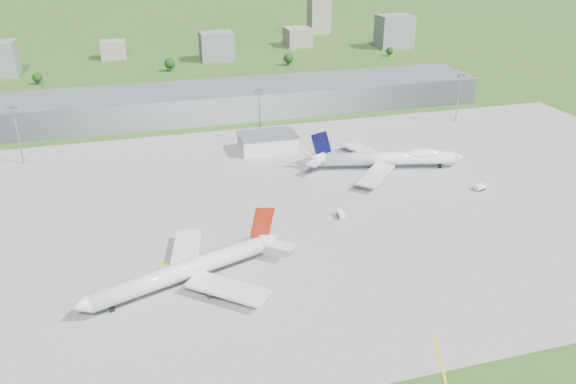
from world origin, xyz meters
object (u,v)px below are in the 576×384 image
object	(u,v)px
van_white_near	(341,215)
van_white_far	(480,187)
airliner_red_twin	(189,269)
airliner_blue_quad	(389,158)
tug_yellow	(165,268)

from	to	relation	value
van_white_near	van_white_far	distance (m)	63.29
van_white_far	airliner_red_twin	bearing A→B (deg)	-178.95
van_white_near	airliner_red_twin	bearing A→B (deg)	120.24
airliner_blue_quad	van_white_near	bearing A→B (deg)	-120.89
tug_yellow	van_white_far	size ratio (longest dim) A/B	0.82
airliner_red_twin	van_white_far	world-z (taller)	airliner_red_twin
airliner_red_twin	tug_yellow	world-z (taller)	airliner_red_twin
airliner_red_twin	van_white_near	size ratio (longest dim) A/B	13.35
airliner_blue_quad	van_white_far	bearing A→B (deg)	-35.55
van_white_near	van_white_far	size ratio (longest dim) A/B	0.92
van_white_near	van_white_far	world-z (taller)	van_white_far
airliner_blue_quad	van_white_near	distance (m)	52.33
van_white_near	van_white_far	bearing A→B (deg)	-78.33
airliner_blue_quad	van_white_far	distance (m)	40.47
airliner_red_twin	van_white_near	distance (m)	64.29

